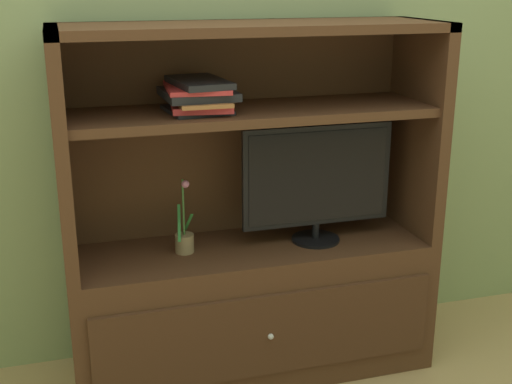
% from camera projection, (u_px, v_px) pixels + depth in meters
% --- Properties ---
extents(painted_rear_wall, '(6.00, 0.10, 2.80)m').
position_uv_depth(painted_rear_wall, '(230.00, 38.00, 2.89)').
color(painted_rear_wall, '#8C9E6B').
rests_on(painted_rear_wall, ground_plane).
extents(media_console, '(1.52, 0.50, 1.49)m').
position_uv_depth(media_console, '(252.00, 267.00, 2.86)').
color(media_console, '#4C2D1C').
rests_on(media_console, ground_plane).
extents(tv_monitor, '(0.64, 0.20, 0.50)m').
position_uv_depth(tv_monitor, '(317.00, 180.00, 2.79)').
color(tv_monitor, black).
rests_on(tv_monitor, media_console).
extents(potted_plant, '(0.08, 0.11, 0.31)m').
position_uv_depth(potted_plant, '(185.00, 239.00, 2.73)').
color(potted_plant, '#8C7251').
rests_on(potted_plant, media_console).
extents(magazine_stack, '(0.27, 0.34, 0.12)m').
position_uv_depth(magazine_stack, '(198.00, 95.00, 2.56)').
color(magazine_stack, black).
rests_on(magazine_stack, media_console).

